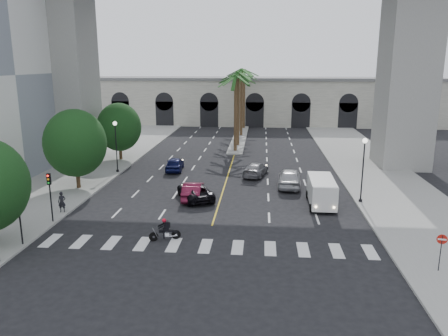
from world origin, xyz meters
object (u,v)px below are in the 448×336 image
at_px(car_e, 175,164).
at_px(lamp_post_left_far, 116,142).
at_px(pedestrian_a, 62,202).
at_px(lamp_post_right, 363,165).
at_px(car_b, 193,191).
at_px(do_not_enter_sign, 441,245).
at_px(pedestrian_b, 16,194).
at_px(traffic_signal_near, 19,208).
at_px(traffic_signal_far, 50,189).
at_px(motorcycle_rider, 166,230).
at_px(cargo_van, 322,191).
at_px(car_d, 256,169).
at_px(car_a, 290,178).
at_px(car_c, 195,191).

bearing_deg(car_e, lamp_post_left_far, 10.92).
distance_m(lamp_post_left_far, pedestrian_a, 12.72).
bearing_deg(lamp_post_right, car_b, -179.94).
height_order(pedestrian_a, do_not_enter_sign, do_not_enter_sign).
bearing_deg(car_b, pedestrian_b, 9.66).
height_order(lamp_post_left_far, traffic_signal_near, lamp_post_left_far).
height_order(traffic_signal_near, car_b, traffic_signal_near).
height_order(car_e, pedestrian_a, pedestrian_a).
relative_size(traffic_signal_far, car_e, 0.87).
relative_size(car_e, pedestrian_b, 2.49).
relative_size(motorcycle_rider, pedestrian_b, 1.17).
bearing_deg(cargo_van, pedestrian_a, -168.22).
distance_m(car_d, cargo_van, 10.46).
bearing_deg(car_b, cargo_van, 172.38).
relative_size(traffic_signal_far, motorcycle_rider, 1.86).
bearing_deg(traffic_signal_near, car_b, 49.32).
relative_size(car_b, do_not_enter_sign, 1.96).
relative_size(lamp_post_left_far, do_not_enter_sign, 2.39).
relative_size(lamp_post_left_far, traffic_signal_near, 1.47).
distance_m(car_a, car_c, 9.23).
xyz_separation_m(car_b, pedestrian_b, (-13.62, -3.14, 0.27)).
distance_m(lamp_post_left_far, car_e, 6.38).
xyz_separation_m(car_a, pedestrian_a, (-17.47, -8.96, 0.06)).
relative_size(car_c, car_e, 1.17).
distance_m(car_c, pedestrian_a, 10.42).
relative_size(car_b, cargo_van, 0.86).
distance_m(traffic_signal_near, car_c, 14.05).
bearing_deg(lamp_post_right, motorcycle_rider, -148.08).
xyz_separation_m(lamp_post_left_far, pedestrian_a, (-0.10, -12.51, -2.30)).
bearing_deg(traffic_signal_far, motorcycle_rider, -14.65).
bearing_deg(car_e, car_d, 166.23).
height_order(car_b, pedestrian_b, pedestrian_b).
height_order(car_a, car_c, car_a).
distance_m(car_a, pedestrian_b, 23.15).
distance_m(car_e, pedestrian_a, 15.20).
bearing_deg(motorcycle_rider, lamp_post_left_far, 99.17).
bearing_deg(do_not_enter_sign, traffic_signal_near, -172.12).
distance_m(traffic_signal_far, pedestrian_a, 2.55).
height_order(traffic_signal_far, cargo_van, traffic_signal_far).
relative_size(car_a, car_d, 1.10).
relative_size(traffic_signal_far, do_not_enter_sign, 1.63).
distance_m(traffic_signal_near, traffic_signal_far, 4.00).
bearing_deg(car_d, car_e, 3.92).
relative_size(traffic_signal_near, car_a, 0.72).
xyz_separation_m(lamp_post_left_far, car_a, (17.37, -3.55, -2.36)).
relative_size(car_a, car_e, 1.21).
distance_m(motorcycle_rider, pedestrian_b, 14.38).
bearing_deg(lamp_post_left_far, lamp_post_right, -19.33).
height_order(lamp_post_right, traffic_signal_far, lamp_post_right).
bearing_deg(car_c, car_e, -93.04).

